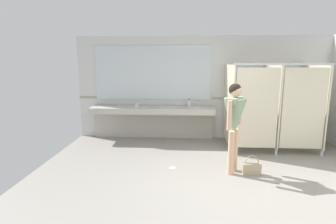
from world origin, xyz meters
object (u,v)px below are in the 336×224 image
Objects in this scene: person_standing at (234,118)px; paper_cup at (136,106)px; handbag at (252,168)px; soap_dispenser at (189,103)px.

person_standing is 19.51× the size of paper_cup.
soap_dispenser is at bearing 116.08° from handbag.
handbag is at bearing -63.92° from soap_dispenser.
person_standing reaches higher than paper_cup.
paper_cup reaches higher than handbag.
person_standing is 2.80m from paper_cup.
person_standing is 8.37× the size of soap_dispenser.
person_standing reaches higher than soap_dispenser.
paper_cup is (-2.41, 1.95, 0.78)m from handbag.
soap_dispenser reaches higher than paper_cup.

